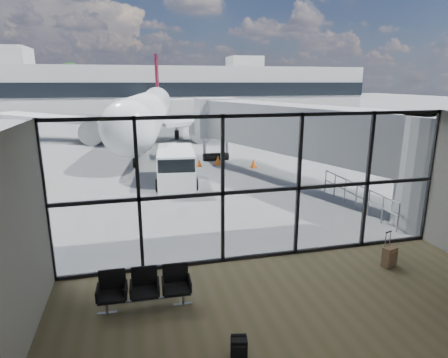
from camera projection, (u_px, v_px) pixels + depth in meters
name	position (u px, v px, depth m)	size (l,w,h in m)	color
ground	(161.00, 123.00, 49.40)	(220.00, 220.00, 0.00)	slate
lounge_shell	(351.00, 241.00, 6.61)	(12.02, 8.01, 4.51)	brown
glass_curtain_wall	(261.00, 189.00, 11.23)	(12.10, 0.12, 4.50)	white
jet_bridge	(307.00, 135.00, 18.87)	(8.00, 16.50, 4.33)	#929596
apron_railing	(356.00, 193.00, 16.19)	(0.06, 5.46, 1.11)	gray
far_terminal	(148.00, 88.00, 68.85)	(80.00, 12.20, 11.00)	#A3A39F
tree_3	(6.00, 85.00, 72.13)	(4.95, 4.95, 7.12)	#382619
tree_4	(39.00, 82.00, 73.34)	(5.61, 5.61, 8.07)	#382619
tree_5	(71.00, 79.00, 74.56)	(6.27, 6.27, 9.03)	#382619
seating_row	(145.00, 286.00, 9.11)	(2.23, 0.68, 0.99)	gray
backpack	(239.00, 349.00, 7.42)	(0.36, 0.35, 0.49)	black
suitcase	(390.00, 257.00, 11.10)	(0.46, 0.39, 1.09)	#7F6147
airliner	(149.00, 110.00, 35.97)	(29.18, 33.95, 8.76)	white
service_van	(176.00, 167.00, 19.94)	(2.44, 4.48, 1.88)	white
belt_loader	(129.00, 140.00, 31.95)	(2.23, 3.76, 1.64)	black
mobile_stairs	(16.00, 179.00, 18.98)	(2.62, 3.80, 2.45)	gold
traffic_cone_a	(199.00, 163.00, 24.38)	(0.37, 0.37, 0.53)	#FF610D
traffic_cone_b	(218.00, 160.00, 24.86)	(0.42, 0.42, 0.61)	orange
traffic_cone_c	(253.00, 163.00, 24.02)	(0.42, 0.42, 0.60)	#F3580C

